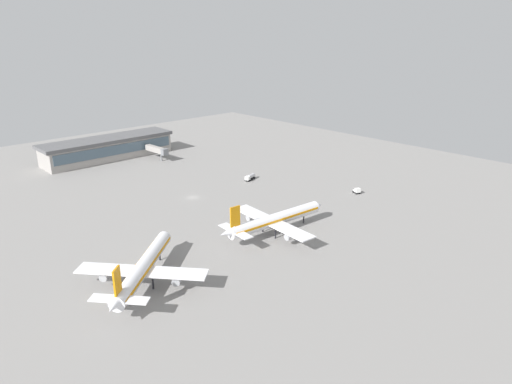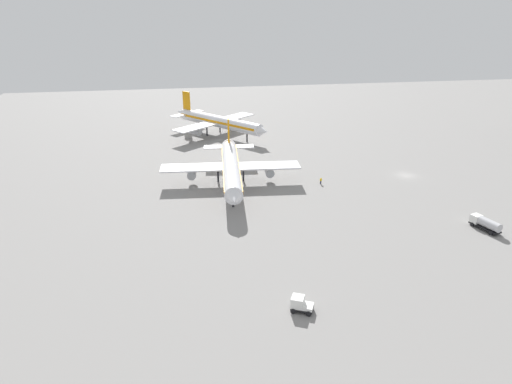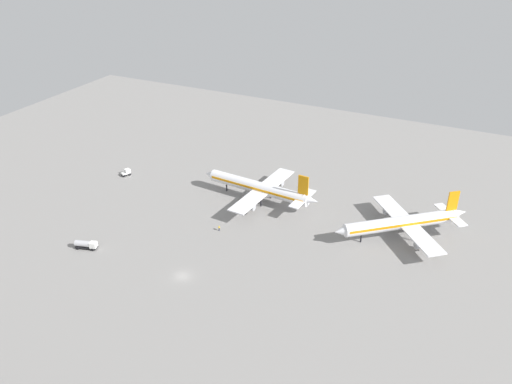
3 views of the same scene
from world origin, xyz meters
TOP-DOWN VIEW (x-y plane):
  - ground at (0.00, 0.00)m, footprint 288.00×288.00m
  - airplane_at_gate at (0.67, 46.09)m, footprint 43.20×34.74m
  - airplane_taxiing at (48.03, 44.94)m, footprint 35.20×31.59m
  - fuel_truck at (-31.95, -1.12)m, footprint 6.58×3.67m
  - baggage_tug at (-51.40, 41.90)m, footprint 3.30×3.71m
  - ground_crew_worker at (-2.33, 23.91)m, footprint 0.47×0.56m

SIDE VIEW (x-z plane):
  - ground at x=0.00m, z-range 0.00..0.00m
  - ground_crew_worker at x=-2.33m, z-range 0.01..1.68m
  - baggage_tug at x=-51.40m, z-range 0.01..2.31m
  - fuel_truck at x=-31.95m, z-range 0.14..2.64m
  - airplane_taxiing at x=48.03m, z-range -1.77..11.21m
  - airplane_at_gate at x=0.67m, z-range -1.79..11.34m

